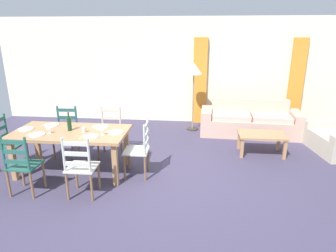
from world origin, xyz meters
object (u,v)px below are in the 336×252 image
(coffee_table, at_px, (262,137))
(dining_chair_near_left, at_px, (22,165))
(dining_chair_near_right, at_px, (81,167))
(dining_chair_head_west, at_px, (8,143))
(wine_glass_near_left, at_px, (48,127))
(dining_chair_head_east, at_px, (140,149))
(couch, at_px, (250,122))
(standing_lamp, at_px, (194,73))
(dining_chair_far_left, at_px, (66,132))
(dining_chair_far_right, at_px, (110,132))
(dining_table, at_px, (71,136))
(wine_bottle, at_px, (69,124))
(wine_glass_near_right, at_px, (102,128))
(coffee_cup_primary, at_px, (84,130))

(coffee_table, bearing_deg, dining_chair_near_left, -153.00)
(dining_chair_near_right, height_order, dining_chair_head_west, same)
(dining_chair_near_left, xyz_separation_m, dining_chair_near_right, (0.88, 0.02, 0.00))
(wine_glass_near_left, bearing_deg, dining_chair_head_east, 5.63)
(couch, distance_m, standing_lamp, 1.77)
(dining_chair_far_left, xyz_separation_m, dining_chair_far_right, (0.86, 0.06, 0.00))
(dining_table, height_order, dining_chair_far_right, dining_chair_far_right)
(wine_bottle, distance_m, standing_lamp, 3.27)
(wine_glass_near_right, bearing_deg, dining_chair_far_left, 140.18)
(dining_chair_near_left, xyz_separation_m, wine_glass_near_right, (1.02, 0.65, 0.38))
(coffee_table, bearing_deg, wine_bottle, -161.73)
(wine_bottle, relative_size, wine_glass_near_left, 1.96)
(dining_table, bearing_deg, dining_chair_near_right, -59.06)
(couch, bearing_deg, coffee_table, -88.11)
(coffee_table, relative_size, standing_lamp, 0.55)
(dining_chair_near_left, bearing_deg, dining_table, 61.82)
(dining_table, relative_size, couch, 0.82)
(dining_chair_near_left, bearing_deg, coffee_cup_primary, 47.84)
(dining_table, xyz_separation_m, coffee_cup_primary, (0.25, -0.04, 0.13))
(wine_bottle, bearing_deg, dining_chair_far_right, 58.95)
(dining_chair_head_west, distance_m, coffee_cup_primary, 1.48)
(dining_chair_far_left, relative_size, standing_lamp, 0.59)
(wine_glass_near_right, height_order, standing_lamp, standing_lamp)
(couch, bearing_deg, coffee_cup_primary, -142.05)
(dining_chair_far_left, height_order, standing_lamp, standing_lamp)
(dining_chair_head_east, xyz_separation_m, standing_lamp, (0.82, 2.56, 0.93))
(dining_chair_far_left, bearing_deg, coffee_table, 6.45)
(coffee_cup_primary, bearing_deg, dining_chair_head_west, 176.92)
(dining_table, xyz_separation_m, dining_chair_head_east, (1.17, -0.01, -0.19))
(dining_chair_near_right, height_order, wine_bottle, wine_bottle)
(dining_chair_near_right, relative_size, wine_glass_near_left, 5.96)
(dining_table, xyz_separation_m, dining_chair_far_right, (0.43, 0.78, -0.19))
(dining_chair_far_right, height_order, dining_chair_head_west, same)
(dining_table, relative_size, standing_lamp, 1.16)
(wine_bottle, relative_size, wine_glass_near_right, 1.96)
(dining_chair_far_left, relative_size, wine_glass_near_left, 5.96)
(dining_chair_far_left, relative_size, dining_chair_far_right, 1.00)
(dining_chair_near_left, bearing_deg, dining_chair_near_right, 1.57)
(dining_chair_near_right, bearing_deg, coffee_table, 33.19)
(dining_chair_far_left, height_order, wine_glass_near_left, dining_chair_far_left)
(wine_bottle, height_order, wine_glass_near_right, wine_bottle)
(dining_chair_far_right, distance_m, coffee_table, 2.97)
(dining_table, bearing_deg, wine_glass_near_right, -12.50)
(wine_glass_near_left, bearing_deg, dining_chair_far_right, 52.20)
(dining_chair_near_right, distance_m, dining_chair_far_left, 1.73)
(dining_chair_head_east, bearing_deg, dining_chair_head_west, 178.88)
(dining_chair_far_right, distance_m, wine_glass_near_left, 1.24)
(wine_glass_near_right, relative_size, standing_lamp, 0.10)
(dining_chair_near_right, bearing_deg, wine_glass_near_right, 77.41)
(dining_chair_far_right, distance_m, standing_lamp, 2.53)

